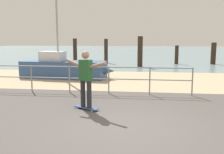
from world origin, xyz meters
TOP-DOWN VIEW (x-y plane):
  - ground_plane at (0.00, -1.00)m, footprint 24.00×10.00m
  - beach_strip at (0.00, 7.00)m, footprint 24.00×6.00m
  - sea_surface at (0.00, 35.00)m, footprint 72.00×50.00m
  - railing_fence at (-2.54, 3.60)m, footprint 9.20×0.05m
  - sailboat at (-3.75, 7.13)m, footprint 5.03×1.80m
  - skateboard at (-1.37, 1.36)m, footprint 0.80×0.55m
  - skateboarder at (-1.37, 1.36)m, footprint 1.32×0.76m
  - groyne_post_0 at (-5.79, 16.27)m, footprint 0.34×0.34m
  - groyne_post_1 at (-2.90, 15.48)m, footprint 0.31×0.31m
  - groyne_post_2 at (-0.01, 12.97)m, footprint 0.37×0.37m
  - groyne_post_3 at (2.88, 15.24)m, footprint 0.29×0.29m
  - groyne_post_4 at (5.77, 15.45)m, footprint 0.40×0.40m

SIDE VIEW (x-z plane):
  - ground_plane at x=0.00m, z-range -0.02..0.02m
  - beach_strip at x=0.00m, z-range -0.02..0.02m
  - sea_surface at x=0.00m, z-range -0.02..0.02m
  - skateboard at x=-1.37m, z-range 0.03..0.11m
  - sailboat at x=-3.75m, z-range -1.89..2.93m
  - railing_fence at x=-2.54m, z-range 0.17..1.22m
  - groyne_post_3 at x=2.88m, z-range 0.00..1.51m
  - groyne_post_4 at x=5.77m, z-range 0.00..1.74m
  - groyne_post_1 at x=-2.90m, z-range 0.00..2.03m
  - skateboarder at x=-1.37m, z-range 0.19..1.84m
  - groyne_post_0 at x=-5.79m, z-range 0.00..2.05m
  - groyne_post_2 at x=-0.01m, z-range 0.00..2.22m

